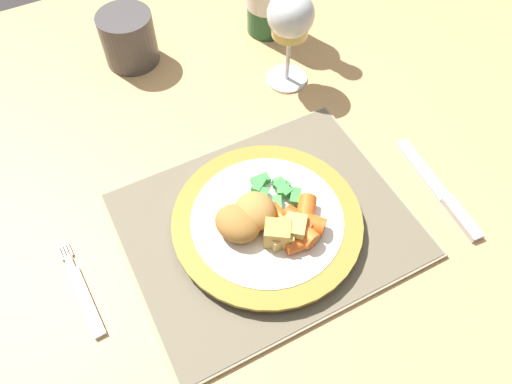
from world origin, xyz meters
TOP-DOWN VIEW (x-y plane):
  - ground_plane at (0.00, 0.00)m, footprint 6.00×6.00m
  - dining_table at (0.00, 0.00)m, footprint 1.56×0.97m
  - placemat at (-0.04, -0.14)m, footprint 0.36×0.29m
  - dinner_plate at (-0.05, -0.15)m, footprint 0.24×0.24m
  - breaded_croquettes at (-0.07, -0.14)m, footprint 0.09×0.07m
  - green_beans_pile at (-0.02, -0.12)m, footprint 0.06×0.07m
  - glazed_carrots at (-0.02, -0.18)m, footprint 0.07×0.07m
  - fork at (-0.28, -0.13)m, footprint 0.02×0.14m
  - table_knife at (0.19, -0.22)m, footprint 0.03×0.18m
  - wine_glass at (0.12, 0.09)m, footprint 0.07×0.07m
  - roast_potatoes at (-0.04, -0.18)m, footprint 0.06×0.04m
  - drinking_cup at (-0.09, 0.25)m, footprint 0.09×0.09m

SIDE VIEW (x-z plane):
  - ground_plane at x=0.00m, z-range 0.00..0.00m
  - dining_table at x=0.00m, z-range 0.29..1.03m
  - fork at x=-0.28m, z-range 0.74..0.75m
  - table_knife at x=0.19m, z-range 0.74..0.75m
  - placemat at x=-0.04m, z-range 0.74..0.75m
  - dinner_plate at x=-0.05m, z-range 0.75..0.77m
  - green_beans_pile at x=-0.02m, z-range 0.77..0.78m
  - glazed_carrots at x=-0.02m, z-range 0.77..0.79m
  - roast_potatoes at x=-0.04m, z-range 0.76..0.80m
  - breaded_croquettes at x=-0.07m, z-range 0.77..0.80m
  - drinking_cup at x=-0.09m, z-range 0.74..0.83m
  - wine_glass at x=0.12m, z-range 0.77..0.93m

